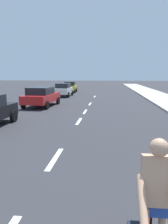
{
  "coord_description": "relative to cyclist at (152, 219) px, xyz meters",
  "views": [
    {
      "loc": [
        1.59,
        1.13,
        2.54
      ],
      "look_at": [
        0.66,
        9.45,
        1.1
      ],
      "focal_mm": 34.65,
      "sensor_mm": 36.0,
      "label": 1
    }
  ],
  "objects": [
    {
      "name": "lane_stripe_2",
      "position": [
        -2.14,
        3.74,
        -0.83
      ],
      "size": [
        0.16,
        1.8,
        0.01
      ],
      "primitive_type": "cube",
      "color": "white",
      "rests_on": "ground"
    },
    {
      "name": "lane_stripe_4",
      "position": [
        -2.14,
        12.42,
        -0.83
      ],
      "size": [
        0.16,
        1.8,
        0.01
      ],
      "primitive_type": "cube",
      "color": "white",
      "rests_on": "ground"
    },
    {
      "name": "lane_stripe_5",
      "position": [
        -2.14,
        16.55,
        -0.83
      ],
      "size": [
        0.16,
        1.8,
        0.01
      ],
      "primitive_type": "cube",
      "color": "white",
      "rests_on": "ground"
    },
    {
      "name": "lane_stripe_6",
      "position": [
        -2.14,
        23.22,
        -0.83
      ],
      "size": [
        0.16,
        1.8,
        0.01
      ],
      "primitive_type": "cube",
      "color": "white",
      "rests_on": "ground"
    },
    {
      "name": "cyclist",
      "position": [
        0.0,
        0.0,
        0.0
      ],
      "size": [
        0.62,
        1.71,
        1.82
      ],
      "rotation": [
        0.0,
        0.0,
        3.14
      ],
      "color": "black",
      "rests_on": "ground"
    },
    {
      "name": "lane_stripe_3",
      "position": [
        -2.14,
        9.22,
        -0.83
      ],
      "size": [
        0.16,
        1.8,
        0.01
      ],
      "primitive_type": "cube",
      "color": "white",
      "rests_on": "ground"
    },
    {
      "name": "parked_car_red",
      "position": [
        -5.95,
        14.63,
        0.01
      ],
      "size": [
        2.23,
        4.53,
        1.57
      ],
      "rotation": [
        0.0,
        0.0,
        -0.05
      ],
      "color": "red",
      "rests_on": "ground"
    },
    {
      "name": "parked_car_white",
      "position": [
        -5.87,
        22.98,
        0.01
      ],
      "size": [
        1.83,
        3.93,
        1.57
      ],
      "rotation": [
        0.0,
        0.0,
        -0.0
      ],
      "color": "white",
      "rests_on": "ground"
    },
    {
      "name": "ground_plane",
      "position": [
        -2.14,
        16.45,
        -0.83
      ],
      "size": [
        160.0,
        160.0,
        0.0
      ],
      "primitive_type": "plane",
      "color": "#2D2D33"
    },
    {
      "name": "parked_car_yellow",
      "position": [
        -6.16,
        29.27,
        0.0
      ],
      "size": [
        1.97,
        3.92,
        1.57
      ],
      "rotation": [
        0.0,
        0.0,
        0.06
      ],
      "color": "gold",
      "rests_on": "ground"
    }
  ]
}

